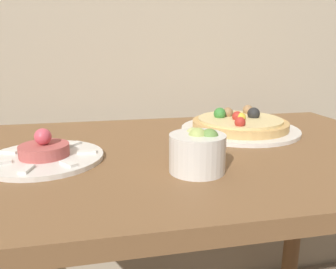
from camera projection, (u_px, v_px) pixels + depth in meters
name	position (u px, v px, depth m)	size (l,w,h in m)	color
dining_table	(187.00, 195.00, 0.81)	(1.13, 0.70, 0.76)	brown
pizza_plate	(240.00, 125.00, 0.94)	(0.33, 0.33, 0.07)	silver
tartare_plate	(45.00, 155.00, 0.69)	(0.24, 0.24, 0.07)	silver
small_bowl	(198.00, 151.00, 0.62)	(0.11, 0.11, 0.09)	silver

